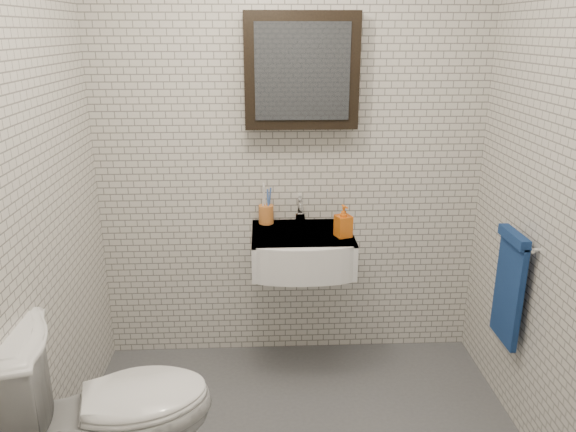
{
  "coord_description": "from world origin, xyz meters",
  "views": [
    {
      "loc": [
        -0.16,
        -2.11,
        1.91
      ],
      "look_at": [
        -0.04,
        0.45,
        1.05
      ],
      "focal_mm": 35.0,
      "sensor_mm": 36.0,
      "label": 1
    }
  ],
  "objects": [
    {
      "name": "mirror_cabinet",
      "position": [
        0.05,
        0.93,
        1.7
      ],
      "size": [
        0.6,
        0.15,
        0.6
      ],
      "color": "black",
      "rests_on": "room_shell"
    },
    {
      "name": "toilet",
      "position": [
        -0.8,
        -0.15,
        0.42
      ],
      "size": [
        0.92,
        0.66,
        0.84
      ],
      "primitive_type": "imported",
      "rotation": [
        0.0,
        0.0,
        1.82
      ],
      "color": "white",
      "rests_on": "ground"
    },
    {
      "name": "towel_rail",
      "position": [
        1.04,
        0.35,
        0.72
      ],
      "size": [
        0.09,
        0.3,
        0.58
      ],
      "color": "silver",
      "rests_on": "room_shell"
    },
    {
      "name": "faucet",
      "position": [
        0.05,
        0.93,
        0.92
      ],
      "size": [
        0.06,
        0.2,
        0.15
      ],
      "color": "silver",
      "rests_on": "washbasin"
    },
    {
      "name": "soap_bottle",
      "position": [
        0.27,
        0.7,
        0.94
      ],
      "size": [
        0.1,
        0.1,
        0.17
      ],
      "primitive_type": "imported",
      "rotation": [
        0.0,
        0.0,
        0.34
      ],
      "color": "orange",
      "rests_on": "washbasin"
    },
    {
      "name": "toothbrush_cup",
      "position": [
        -0.15,
        0.94,
        0.91
      ],
      "size": [
        0.1,
        0.1,
        0.23
      ],
      "rotation": [
        0.0,
        0.0,
        -0.13
      ],
      "color": "#CD7633",
      "rests_on": "washbasin"
    },
    {
      "name": "room_shell",
      "position": [
        0.0,
        0.0,
        1.47
      ],
      "size": [
        2.22,
        2.02,
        2.51
      ],
      "color": "silver",
      "rests_on": "ground"
    },
    {
      "name": "washbasin",
      "position": [
        0.05,
        0.73,
        0.76
      ],
      "size": [
        0.55,
        0.5,
        0.2
      ],
      "color": "white",
      "rests_on": "room_shell"
    }
  ]
}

